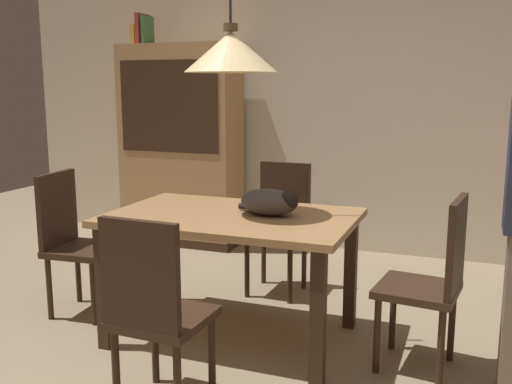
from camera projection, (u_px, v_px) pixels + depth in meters
The scene contains 13 objects.
ground at pixel (216, 379), 2.95m from camera, with size 10.00×10.00×0.00m, color #998466.
back_wall at pixel (339, 89), 5.13m from camera, with size 6.40×0.10×2.90m, color beige.
dining_table at pixel (232, 231), 3.34m from camera, with size 1.40×0.90×0.75m.
chair_near_front at pixel (154, 307), 2.56m from camera, with size 0.42×0.42×0.93m.
chair_right_side at pixel (434, 277), 2.97m from camera, with size 0.44×0.44×0.93m.
chair_far_back at pixel (280, 222), 4.18m from camera, with size 0.41×0.41×0.93m.
chair_left_side at pixel (72, 237), 3.76m from camera, with size 0.43×0.43×0.93m.
cat_sleeping at pixel (271, 202), 3.29m from camera, with size 0.39×0.24×0.16m.
pendant_lamp at pixel (231, 51), 3.16m from camera, with size 0.52×0.52×1.30m.
hutch_bookcase at pixel (181, 149), 5.42m from camera, with size 1.12×0.45×1.85m.
book_yellow_short at pixel (138, 35), 5.38m from camera, with size 0.04×0.20×0.18m, color gold.
book_red_tall at pixel (143, 29), 5.35m from camera, with size 0.04×0.22×0.28m, color #B73833.
book_green_slim at pixel (147, 30), 5.33m from camera, with size 0.03×0.20×0.26m, color #427A4C.
Camera 1 is at (1.16, -2.48, 1.48)m, focal length 40.57 mm.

